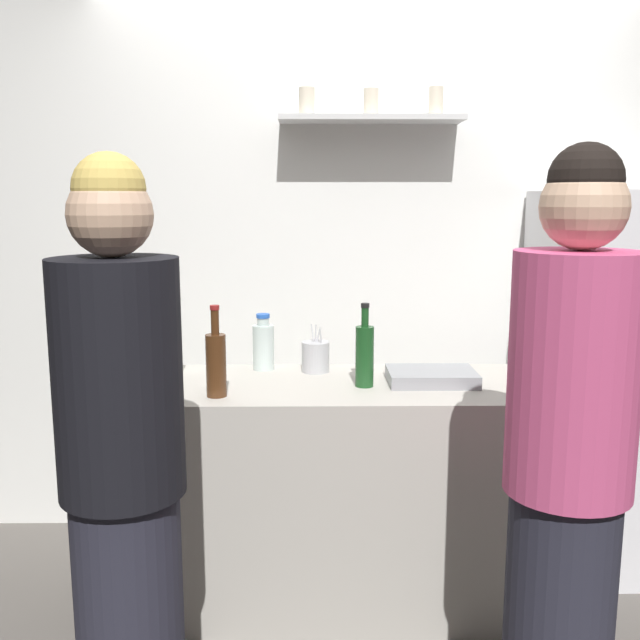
{
  "coord_description": "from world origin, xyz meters",
  "views": [
    {
      "loc": [
        -0.27,
        -2.12,
        1.61
      ],
      "look_at": [
        -0.23,
        0.54,
        1.15
      ],
      "focal_mm": 39.38,
      "sensor_mm": 36.0,
      "label": 1
    }
  ],
  "objects_px": {
    "wine_bottle_amber_glass": "(216,362)",
    "water_bottle_plastic": "(263,345)",
    "utensil_holder": "(316,357)",
    "person_pink_top": "(567,474)",
    "person_blonde": "(123,476)",
    "refrigerator": "(611,381)",
    "wine_bottle_pale_glass": "(173,345)",
    "wine_bottle_green_glass": "(365,354)",
    "baking_pan": "(431,376)"
  },
  "relations": [
    {
      "from": "utensil_holder",
      "to": "water_bottle_plastic",
      "type": "height_order",
      "value": "water_bottle_plastic"
    },
    {
      "from": "utensil_holder",
      "to": "person_pink_top",
      "type": "distance_m",
      "value": 1.25
    },
    {
      "from": "utensil_holder",
      "to": "person_blonde",
      "type": "height_order",
      "value": "person_blonde"
    },
    {
      "from": "wine_bottle_pale_glass",
      "to": "person_blonde",
      "type": "distance_m",
      "value": 1.03
    },
    {
      "from": "wine_bottle_pale_glass",
      "to": "wine_bottle_green_glass",
      "type": "relative_size",
      "value": 0.92
    },
    {
      "from": "wine_bottle_green_glass",
      "to": "water_bottle_plastic",
      "type": "relative_size",
      "value": 1.36
    },
    {
      "from": "person_pink_top",
      "to": "water_bottle_plastic",
      "type": "bearing_deg",
      "value": 88.7
    },
    {
      "from": "wine_bottle_amber_glass",
      "to": "wine_bottle_green_glass",
      "type": "relative_size",
      "value": 1.04
    },
    {
      "from": "wine_bottle_pale_glass",
      "to": "wine_bottle_amber_glass",
      "type": "bearing_deg",
      "value": -58.25
    },
    {
      "from": "wine_bottle_pale_glass",
      "to": "wine_bottle_green_glass",
      "type": "bearing_deg",
      "value": -16.84
    },
    {
      "from": "person_pink_top",
      "to": "person_blonde",
      "type": "bearing_deg",
      "value": 137.96
    },
    {
      "from": "water_bottle_plastic",
      "to": "wine_bottle_amber_glass",
      "type": "bearing_deg",
      "value": -109.32
    },
    {
      "from": "wine_bottle_green_glass",
      "to": "wine_bottle_pale_glass",
      "type": "bearing_deg",
      "value": 163.16
    },
    {
      "from": "utensil_holder",
      "to": "wine_bottle_pale_glass",
      "type": "relative_size",
      "value": 0.67
    },
    {
      "from": "wine_bottle_pale_glass",
      "to": "person_blonde",
      "type": "xyz_separation_m",
      "value": [
        0.06,
        -1.02,
        -0.15
      ]
    },
    {
      "from": "person_blonde",
      "to": "wine_bottle_pale_glass",
      "type": "bearing_deg",
      "value": -128.2
    },
    {
      "from": "utensil_holder",
      "to": "wine_bottle_amber_glass",
      "type": "distance_m",
      "value": 0.52
    },
    {
      "from": "refrigerator",
      "to": "person_pink_top",
      "type": "bearing_deg",
      "value": -117.85
    },
    {
      "from": "utensil_holder",
      "to": "person_pink_top",
      "type": "bearing_deg",
      "value": -57.22
    },
    {
      "from": "refrigerator",
      "to": "wine_bottle_green_glass",
      "type": "bearing_deg",
      "value": -162.01
    },
    {
      "from": "refrigerator",
      "to": "baking_pan",
      "type": "relative_size",
      "value": 4.83
    },
    {
      "from": "baking_pan",
      "to": "wine_bottle_green_glass",
      "type": "relative_size",
      "value": 1.06
    },
    {
      "from": "wine_bottle_amber_glass",
      "to": "water_bottle_plastic",
      "type": "relative_size",
      "value": 1.42
    },
    {
      "from": "baking_pan",
      "to": "wine_bottle_amber_glass",
      "type": "bearing_deg",
      "value": -167.54
    },
    {
      "from": "utensil_holder",
      "to": "water_bottle_plastic",
      "type": "bearing_deg",
      "value": 168.89
    },
    {
      "from": "utensil_holder",
      "to": "wine_bottle_green_glass",
      "type": "bearing_deg",
      "value": -51.71
    },
    {
      "from": "person_pink_top",
      "to": "person_blonde",
      "type": "relative_size",
      "value": 1.01
    },
    {
      "from": "wine_bottle_amber_glass",
      "to": "wine_bottle_green_glass",
      "type": "distance_m",
      "value": 0.56
    },
    {
      "from": "water_bottle_plastic",
      "to": "wine_bottle_pale_glass",
      "type": "bearing_deg",
      "value": -173.26
    },
    {
      "from": "refrigerator",
      "to": "water_bottle_plastic",
      "type": "distance_m",
      "value": 1.53
    },
    {
      "from": "refrigerator",
      "to": "wine_bottle_pale_glass",
      "type": "height_order",
      "value": "refrigerator"
    },
    {
      "from": "wine_bottle_pale_glass",
      "to": "water_bottle_plastic",
      "type": "distance_m",
      "value": 0.37
    },
    {
      "from": "wine_bottle_green_glass",
      "to": "water_bottle_plastic",
      "type": "distance_m",
      "value": 0.49
    },
    {
      "from": "wine_bottle_pale_glass",
      "to": "water_bottle_plastic",
      "type": "height_order",
      "value": "wine_bottle_pale_glass"
    },
    {
      "from": "wine_bottle_amber_glass",
      "to": "person_pink_top",
      "type": "bearing_deg",
      "value": -33.34
    },
    {
      "from": "person_blonde",
      "to": "refrigerator",
      "type": "bearing_deg",
      "value": 170.69
    },
    {
      "from": "wine_bottle_green_glass",
      "to": "person_blonde",
      "type": "xyz_separation_m",
      "value": [
        -0.72,
        -0.78,
        -0.17
      ]
    },
    {
      "from": "utensil_holder",
      "to": "person_blonde",
      "type": "distance_m",
      "value": 1.15
    },
    {
      "from": "wine_bottle_amber_glass",
      "to": "person_pink_top",
      "type": "height_order",
      "value": "person_pink_top"
    },
    {
      "from": "baking_pan",
      "to": "wine_bottle_pale_glass",
      "type": "height_order",
      "value": "wine_bottle_pale_glass"
    },
    {
      "from": "baking_pan",
      "to": "person_pink_top",
      "type": "xyz_separation_m",
      "value": [
        0.22,
        -0.86,
        -0.05
      ]
    },
    {
      "from": "wine_bottle_green_glass",
      "to": "utensil_holder",
      "type": "bearing_deg",
      "value": 128.29
    },
    {
      "from": "refrigerator",
      "to": "utensil_holder",
      "type": "distance_m",
      "value": 1.31
    },
    {
      "from": "baking_pan",
      "to": "utensil_holder",
      "type": "relative_size",
      "value": 1.69
    },
    {
      "from": "refrigerator",
      "to": "wine_bottle_pale_glass",
      "type": "relative_size",
      "value": 5.52
    },
    {
      "from": "wine_bottle_pale_glass",
      "to": "person_blonde",
      "type": "relative_size",
      "value": 0.17
    },
    {
      "from": "baking_pan",
      "to": "utensil_holder",
      "type": "bearing_deg",
      "value": 157.58
    },
    {
      "from": "baking_pan",
      "to": "utensil_holder",
      "type": "distance_m",
      "value": 0.49
    },
    {
      "from": "baking_pan",
      "to": "water_bottle_plastic",
      "type": "bearing_deg",
      "value": 161.12
    },
    {
      "from": "refrigerator",
      "to": "wine_bottle_green_glass",
      "type": "xyz_separation_m",
      "value": [
        -1.11,
        -0.36,
        0.2
      ]
    }
  ]
}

